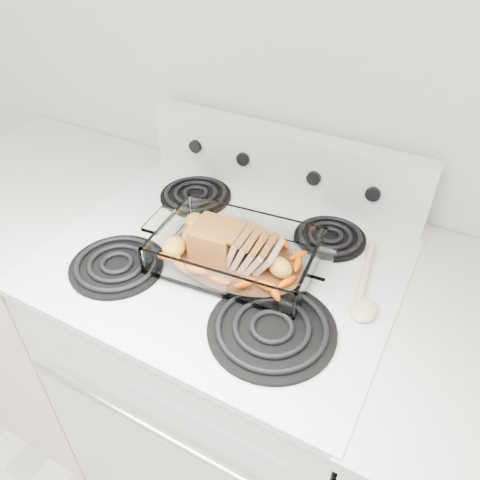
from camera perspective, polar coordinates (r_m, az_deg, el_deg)
The scene contains 6 objects.
electric_range at distance 1.42m, azimuth -1.20°, elevation -15.65°, with size 0.78×0.70×1.12m.
counter_left at distance 1.74m, azimuth -20.72°, elevation -6.40°, with size 0.58×0.68×0.93m.
baking_dish at distance 1.03m, azimuth -0.53°, elevation -1.90°, with size 0.34×0.23×0.07m.
pork_roast at distance 1.02m, azimuth -1.46°, elevation -0.47°, with size 0.19×0.09×0.08m.
roast_vegetables at distance 1.05m, azimuth 0.16°, elevation -0.50°, with size 0.32×0.17×0.04m.
wooden_spoon at distance 1.00m, azimuth 14.97°, elevation -6.16°, with size 0.08×0.25×0.02m.
Camera 1 is at (0.42, 0.95, 1.63)m, focal length 35.00 mm.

